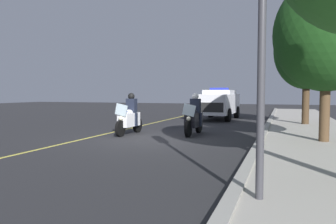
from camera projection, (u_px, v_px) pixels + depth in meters
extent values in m
plane|color=#28282B|center=(151.00, 139.00, 12.13)|extent=(80.00, 80.00, 0.00)
cube|color=#9E9B93|center=(260.00, 142.00, 10.81)|extent=(48.00, 0.24, 0.15)
cube|color=#A8A399|center=(322.00, 146.00, 10.17)|extent=(48.00, 3.60, 0.10)
cube|color=#E0D14C|center=(97.00, 136.00, 12.91)|extent=(48.00, 0.12, 0.01)
cylinder|color=black|center=(120.00, 129.00, 12.71)|extent=(0.64, 0.14, 0.64)
cylinder|color=black|center=(137.00, 125.00, 14.10)|extent=(0.64, 0.16, 0.64)
cube|color=white|center=(129.00, 120.00, 13.37)|extent=(1.21, 0.48, 0.56)
ellipsoid|color=white|center=(128.00, 112.00, 13.31)|extent=(0.57, 0.34, 0.24)
cube|color=silver|center=(121.00, 110.00, 12.76)|extent=(0.08, 0.56, 0.53)
sphere|color=#F9F4CC|center=(121.00, 118.00, 12.72)|extent=(0.17, 0.17, 0.17)
sphere|color=red|center=(119.00, 111.00, 12.94)|extent=(0.09, 0.09, 0.09)
sphere|color=#1933F2|center=(127.00, 112.00, 12.83)|extent=(0.09, 0.09, 0.09)
cube|color=black|center=(132.00, 106.00, 13.55)|extent=(0.29, 0.41, 0.60)
cube|color=black|center=(135.00, 119.00, 13.46)|extent=(0.18, 0.15, 0.56)
cube|color=black|center=(127.00, 119.00, 13.60)|extent=(0.18, 0.15, 0.56)
sphere|color=black|center=(131.00, 96.00, 13.51)|extent=(0.28, 0.28, 0.28)
cylinder|color=black|center=(188.00, 129.00, 12.57)|extent=(0.64, 0.14, 0.64)
cylinder|color=black|center=(199.00, 125.00, 13.97)|extent=(0.64, 0.16, 0.64)
cube|color=black|center=(194.00, 120.00, 13.23)|extent=(1.21, 0.48, 0.56)
ellipsoid|color=black|center=(193.00, 113.00, 13.17)|extent=(0.57, 0.34, 0.24)
cube|color=silver|center=(189.00, 110.00, 12.62)|extent=(0.08, 0.56, 0.53)
sphere|color=#F9F4CC|center=(189.00, 119.00, 12.59)|extent=(0.17, 0.17, 0.17)
sphere|color=red|center=(186.00, 112.00, 12.81)|extent=(0.09, 0.09, 0.09)
sphere|color=#1933F2|center=(194.00, 112.00, 12.69)|extent=(0.09, 0.09, 0.09)
cube|color=black|center=(195.00, 106.00, 13.41)|extent=(0.29, 0.41, 0.60)
cube|color=black|center=(200.00, 120.00, 13.32)|extent=(0.18, 0.15, 0.56)
cube|color=black|center=(190.00, 119.00, 13.46)|extent=(0.18, 0.15, 0.56)
sphere|color=white|center=(195.00, 96.00, 13.37)|extent=(0.28, 0.28, 0.28)
cube|color=silver|center=(219.00, 104.00, 21.05)|extent=(4.95, 2.04, 1.24)
cube|color=silver|center=(220.00, 93.00, 21.29)|extent=(2.45, 1.82, 0.36)
cube|color=#2633D8|center=(219.00, 89.00, 21.09)|extent=(0.32, 1.21, 0.14)
cube|color=black|center=(210.00, 107.00, 18.83)|extent=(0.17, 1.62, 0.56)
cylinder|color=black|center=(228.00, 115.00, 19.32)|extent=(0.81, 0.30, 0.80)
cylinder|color=black|center=(199.00, 114.00, 19.98)|extent=(0.81, 0.30, 0.80)
cylinder|color=black|center=(237.00, 112.00, 22.21)|extent=(0.81, 0.30, 0.80)
cylinder|color=black|center=(211.00, 112.00, 22.86)|extent=(0.81, 0.30, 0.80)
cylinder|color=#38383D|center=(261.00, 63.00, 4.84)|extent=(0.12, 0.12, 4.12)
cylinder|color=#4C3823|center=(325.00, 108.00, 10.79)|extent=(0.33, 0.33, 2.20)
ellipsoid|color=#194216|center=(327.00, 33.00, 10.64)|extent=(3.41, 3.41, 3.81)
cylinder|color=#42301E|center=(306.00, 100.00, 16.85)|extent=(0.36, 0.36, 2.50)
ellipsoid|color=#194216|center=(307.00, 50.00, 16.70)|extent=(3.30, 3.30, 4.03)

